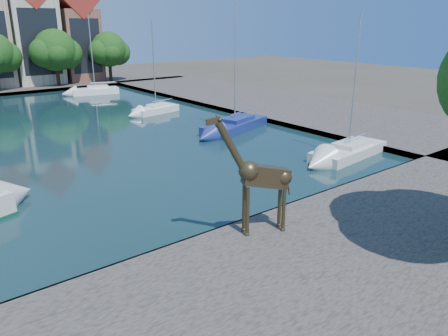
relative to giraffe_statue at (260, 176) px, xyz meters
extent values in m
plane|color=#38332B|center=(-1.44, 1.39, -3.05)|extent=(160.00, 160.00, 0.00)
cube|color=black|center=(-1.44, 25.39, -3.01)|extent=(38.00, 50.00, 0.08)
cube|color=#514A46|center=(-1.44, -5.61, -2.80)|extent=(50.00, 14.00, 0.50)
cube|color=#514A46|center=(23.56, 25.39, -2.80)|extent=(14.00, 52.00, 0.50)
cube|color=beige|center=(7.06, 57.39, 3.45)|extent=(6.37, 9.00, 12.00)
cube|color=black|center=(7.06, 52.91, 3.45)|extent=(5.20, 0.05, 9.00)
cube|color=brown|center=(13.56, 57.39, 2.70)|extent=(5.39, 9.00, 10.50)
cube|color=maroon|center=(13.56, 57.39, 9.16)|extent=(5.44, 9.18, 5.44)
cube|color=black|center=(13.56, 52.91, 2.70)|extent=(4.40, 0.05, 7.88)
sphere|color=#173C11|center=(2.18, 52.19, 1.73)|extent=(4.05, 4.05, 4.05)
cylinder|color=#332114|center=(8.56, 51.89, -0.95)|extent=(0.50, 0.50, 3.20)
sphere|color=#173C11|center=(8.56, 51.89, 2.39)|extent=(5.80, 5.80, 5.80)
sphere|color=#173C11|center=(10.30, 52.19, 1.81)|extent=(4.35, 4.35, 4.35)
sphere|color=#173C11|center=(6.97, 51.49, 2.10)|extent=(4.06, 4.06, 4.06)
cylinder|color=#332114|center=(16.56, 51.89, -0.95)|extent=(0.50, 0.50, 3.20)
sphere|color=#173C11|center=(16.56, 51.89, 2.21)|extent=(5.20, 5.20, 5.20)
sphere|color=#173C11|center=(18.12, 52.19, 1.69)|extent=(3.90, 3.90, 3.90)
sphere|color=#173C11|center=(15.13, 51.49, 1.95)|extent=(3.64, 3.64, 3.64)
cylinder|color=#3D311E|center=(-0.63, 0.01, -1.47)|extent=(0.16, 0.16, 2.16)
cylinder|color=#3D311E|center=(-0.46, 0.43, -1.47)|extent=(0.16, 0.16, 2.16)
cylinder|color=#3D311E|center=(0.90, -0.61, -1.47)|extent=(0.16, 0.16, 2.16)
cylinder|color=#3D311E|center=(1.07, -0.19, -1.47)|extent=(0.16, 0.16, 2.16)
cube|color=#3D311E|center=(0.27, -0.11, -0.03)|extent=(2.15, 1.31, 1.26)
cylinder|color=#3D311E|center=(-1.16, 0.47, 1.38)|extent=(1.40, 0.80, 2.24)
cube|color=#3D311E|center=(-1.84, 0.74, 2.47)|extent=(0.63, 0.40, 0.34)
cube|color=silver|center=(13.56, 5.39, -2.52)|extent=(6.96, 3.09, 0.90)
cube|color=silver|center=(13.56, 5.39, -2.23)|extent=(3.11, 1.97, 0.50)
cylinder|color=#B2B2B7|center=(13.56, 5.39, 2.18)|extent=(0.12, 0.12, 8.91)
cube|color=navy|center=(12.26, 16.52, -2.47)|extent=(7.72, 4.77, 1.01)
cube|color=navy|center=(12.26, 16.52, -2.13)|extent=(3.59, 2.72, 0.56)
cylinder|color=#B2B2B7|center=(12.26, 16.52, 3.10)|extent=(0.13, 0.13, 10.57)
cube|color=white|center=(10.56, 27.49, -2.54)|extent=(5.30, 2.76, 0.86)
cube|color=white|center=(10.56, 27.49, -2.26)|extent=(2.41, 1.66, 0.48)
cylinder|color=#B2B2B7|center=(10.56, 27.49, 1.98)|extent=(0.11, 0.11, 8.57)
cube|color=white|center=(10.56, 43.60, -2.46)|extent=(6.18, 3.25, 1.02)
cube|color=white|center=(10.56, 43.60, -2.12)|extent=(2.82, 1.95, 0.57)
cylinder|color=#B2B2B7|center=(10.56, 43.60, 2.44)|extent=(0.14, 0.14, 9.24)
camera|label=1|loc=(-11.74, -12.58, 6.10)|focal=35.00mm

